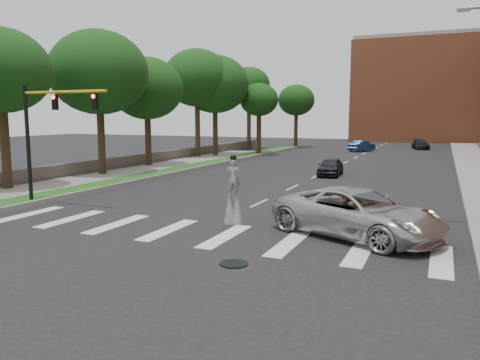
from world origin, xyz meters
The scene contains 21 objects.
ground_plane centered at (0.00, 0.00, 0.00)m, with size 160.00×160.00×0.00m, color black.
grass_median centered at (-11.50, 20.00, 0.12)m, with size 2.00×60.00×0.25m, color #195117.
median_curb centered at (-10.45, 20.00, 0.14)m, with size 0.20×60.00×0.28m, color gray.
sidewalk_left centered at (-14.50, 10.00, 0.09)m, with size 4.00×60.00×0.18m, color gray.
stone_wall centered at (-17.00, 22.00, 0.55)m, with size 0.50×56.00×1.10m, color #534E47.
manhole centered at (3.00, -2.00, 0.02)m, with size 0.90×0.90×0.04m, color black.
building_backdrop centered at (6.00, 78.00, 9.00)m, with size 26.00×14.00×18.00m, color #BE643B.
traffic_signal centered at (-9.78, 3.00, 4.15)m, with size 5.30×0.23×6.20m.
stilt_performer centered at (0.67, 3.13, 1.18)m, with size 0.83×0.60×3.01m.
suv_crossing centered at (5.96, 3.00, 0.93)m, with size 3.09×6.70×1.86m, color #BBB9B1.
car_near centered at (0.90, 21.11, 0.70)m, with size 1.64×4.09×1.39m, color black.
car_mid centered at (-0.89, 47.62, 0.71)m, with size 1.51×4.33×1.43m, color navy.
car_far centered at (6.00, 54.94, 0.66)m, with size 1.86×4.57×1.33m, color black.
tree_1 centered at (-15.88, 5.68, 7.31)m, with size 6.03×6.03×9.92m.
tree_2 centered at (-15.36, 13.93, 7.87)m, with size 7.46×7.46×11.07m.
tree_3 centered at (-15.74, 20.72, 7.04)m, with size 6.52×6.52×9.84m.
tree_4 centered at (-14.91, 32.76, 8.11)m, with size 7.59×7.59×11.36m.
tree_5 centered at (-15.74, 44.79, 8.71)m, with size 5.70×5.70×11.21m.
tree_6 centered at (-11.17, 36.74, 6.42)m, with size 4.52×4.52×8.42m.
tree_7 centered at (-11.06, 51.54, 6.85)m, with size 5.29×5.29×9.15m.
tree_8 centered at (-16.12, 30.80, 8.70)m, with size 7.33×7.33×11.85m.
Camera 1 is at (8.83, -14.95, 4.64)m, focal length 35.00 mm.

